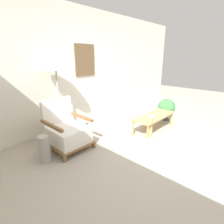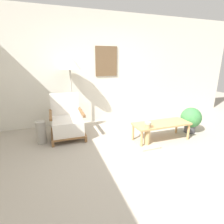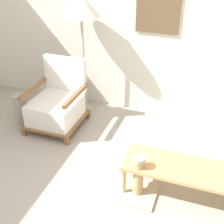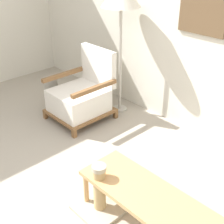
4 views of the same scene
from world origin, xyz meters
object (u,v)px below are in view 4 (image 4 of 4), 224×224
vase (52,93)px  scratching_post (100,197)px  coffee_table (147,198)px  armchair (82,96)px

vase → scratching_post: scratching_post is taller
coffee_table → vase: bearing=164.4°
coffee_table → vase: (-2.29, 0.64, -0.10)m
armchair → scratching_post: (1.39, -0.91, -0.17)m
armchair → vase: armchair is taller
armchair → vase: size_ratio=2.01×
vase → armchair: bearing=14.4°
coffee_table → armchair: bearing=156.7°
scratching_post → vase: bearing=157.6°
armchair → scratching_post: 1.67m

